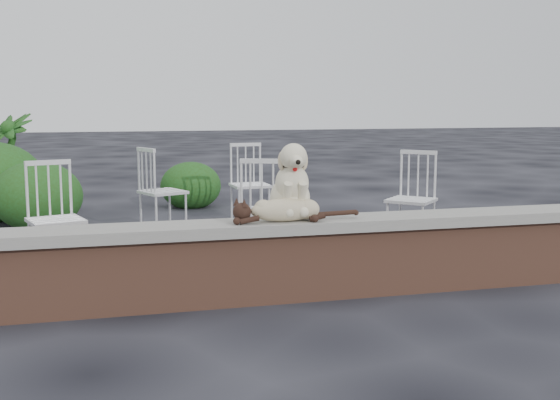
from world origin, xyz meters
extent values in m
plane|color=black|center=(0.00, 0.00, 0.00)|extent=(60.00, 60.00, 0.00)
cube|color=brown|center=(0.00, 0.00, 0.25)|extent=(6.00, 0.30, 0.50)
cube|color=slate|center=(0.00, 0.00, 0.54)|extent=(6.20, 0.40, 0.08)
imported|color=#204112|center=(-3.00, 4.92, 0.64)|extent=(1.01, 1.01, 1.28)
ellipsoid|color=#204112|center=(-2.57, 3.54, 0.36)|extent=(1.01, 0.93, 0.80)
ellipsoid|color=#204112|center=(-0.68, 4.64, 0.29)|extent=(0.83, 0.76, 0.65)
camera|label=1|loc=(-1.90, -4.79, 1.43)|focal=44.78mm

